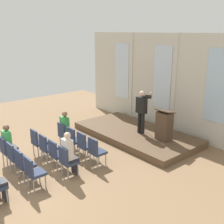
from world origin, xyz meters
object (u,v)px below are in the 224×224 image
chair_r0_c1 (74,139)px  audience_r1_c3 (69,152)px  speaker (142,109)px  chair_r2_c0 (7,149)px  chair_r0_c0 (64,134)px  audience_r2_c0 (9,142)px  chair_r2_c2 (23,163)px  lectern (164,125)px  chair_r1_c2 (56,153)px  chair_r0_c2 (84,144)px  chair_r1_c0 (38,141)px  chair_r2_c3 (33,171)px  chair_r0_c3 (96,150)px  chair_r1_c3 (67,160)px  mic_stand (141,122)px  chair_r2_c1 (15,155)px  audience_r0_c0 (66,127)px  chair_r1_c1 (46,146)px

chair_r0_c1 → audience_r1_c3: bearing=-37.5°
speaker → chair_r2_c0: size_ratio=1.80×
speaker → chair_r0_c1: size_ratio=1.80×
chair_r0_c0 → audience_r2_c0: bearing=-90.0°
chair_r0_c0 → chair_r2_c2: 2.46m
lectern → chair_r0_c0: bearing=-128.4°
chair_r1_c2 → audience_r2_c0: bearing=-142.5°
chair_r0_c2 → chair_r1_c2: bearing=-90.0°
chair_r0_c1 → lectern: bearing=60.2°
chair_r1_c0 → chair_r2_c3: same height
chair_r0_c3 → chair_r2_c2: same height
chair_r2_c2 → chair_r0_c3: bearing=73.2°
chair_r0_c1 → speaker: bearing=77.2°
chair_r0_c3 → chair_r1_c3: bearing=-90.0°
chair_r2_c3 → mic_stand: bearing=100.2°
chair_r0_c3 → chair_r2_c1: size_ratio=1.00×
mic_stand → chair_r1_c0: (-0.99, -4.04, -0.06)m
audience_r2_c0 → chair_r2_c3: (1.90, -0.08, -0.21)m
mic_stand → chair_r1_c2: mic_stand is taller
chair_r1_c0 → audience_r1_c3: size_ratio=0.69×
chair_r0_c3 → chair_r2_c2: 2.20m
audience_r0_c0 → chair_r2_c2: bearing=-59.9°
mic_stand → chair_r2_c0: size_ratio=1.65×
mic_stand → chair_r1_c1: (-0.35, -4.04, -0.06)m
chair_r2_c0 → chair_r1_c3: bearing=29.0°
chair_r1_c2 → chair_r2_c0: (-1.27, -1.05, 0.00)m
chair_r0_c0 → speaker: bearing=65.3°
chair_r1_c2 → audience_r1_c3: bearing=7.1°
mic_stand → chair_r1_c0: 4.16m
speaker → chair_r2_c3: 4.91m
audience_r0_c0 → chair_r2_c0: bearing=-90.0°
chair_r0_c1 → chair_r1_c2: same height
chair_r0_c1 → chair_r2_c2: bearing=-73.2°
audience_r2_c0 → chair_r2_c1: 0.67m
lectern → chair_r2_c0: 5.46m
audience_r0_c0 → chair_r1_c3: size_ratio=1.46×
speaker → chair_r0_c0: speaker is taller
chair_r1_c2 → chair_r2_c0: size_ratio=1.00×
chair_r0_c0 → audience_r1_c3: audience_r1_c3 is taller
chair_r1_c1 → chair_r2_c3: size_ratio=1.00×
chair_r0_c1 → chair_r2_c3: (1.27, -2.10, 0.00)m
chair_r0_c3 → speaker: bearing=103.5°
chair_r2_c0 → chair_r2_c2: same height
chair_r1_c1 → chair_r2_c0: same height
speaker → chair_r0_c0: (-1.25, -2.71, -0.71)m
chair_r0_c1 → chair_r0_c3: 1.27m
audience_r0_c0 → chair_r1_c2: (1.27, -1.13, -0.23)m
chair_r0_c2 → chair_r1_c1: 1.23m
chair_r0_c3 → audience_r0_c0: bearing=177.6°
chair_r1_c3 → audience_r2_c0: (-1.90, -0.97, 0.21)m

